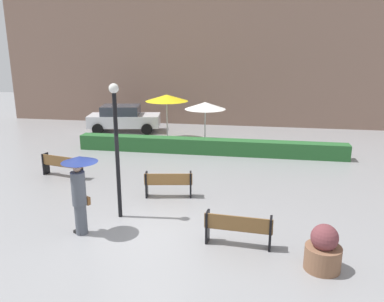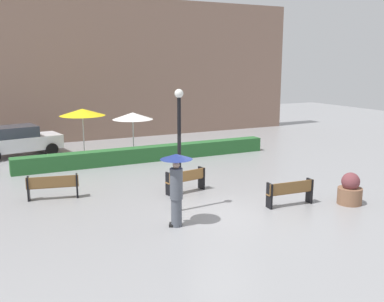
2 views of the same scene
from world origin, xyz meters
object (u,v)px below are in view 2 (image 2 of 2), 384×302
at_px(planter_pot, 350,190).
at_px(parked_car, 17,140).
at_px(bench_far_left, 53,185).
at_px(bench_mid_center, 186,179).
at_px(patio_umbrella_yellow, 82,112).
at_px(lamp_post, 179,138).
at_px(bench_near_right, 290,191).
at_px(pedestrian_with_umbrella, 176,180).
at_px(patio_umbrella_white, 133,116).

xyz_separation_m(planter_pot, parked_car, (-9.53, 13.49, 0.34)).
distance_m(bench_far_left, bench_mid_center, 4.80).
bearing_deg(parked_car, planter_pot, -54.74).
relative_size(bench_mid_center, patio_umbrella_yellow, 0.67).
distance_m(bench_far_left, planter_pot, 10.39).
distance_m(bench_far_left, lamp_post, 5.09).
height_order(patio_umbrella_yellow, parked_car, patio_umbrella_yellow).
relative_size(bench_far_left, bench_mid_center, 1.09).
height_order(planter_pot, lamp_post, lamp_post).
xyz_separation_m(bench_near_right, pedestrian_with_umbrella, (-4.23, -0.00, 0.88)).
bearing_deg(bench_mid_center, patio_umbrella_white, 87.66).
bearing_deg(planter_pot, parked_car, 125.26).
xyz_separation_m(bench_far_left, planter_pot, (9.09, -5.05, -0.03)).
xyz_separation_m(bench_mid_center, pedestrian_with_umbrella, (-1.72, -2.96, 0.88)).
bearing_deg(bench_near_right, bench_mid_center, 130.28).
xyz_separation_m(bench_far_left, patio_umbrella_white, (4.89, 5.57, 1.60)).
bearing_deg(parked_car, pedestrian_with_umbrella, -75.36).
relative_size(planter_pot, patio_umbrella_yellow, 0.45).
xyz_separation_m(bench_far_left, pedestrian_with_umbrella, (2.89, -4.31, 0.88)).
relative_size(lamp_post, parked_car, 0.90).
xyz_separation_m(bench_near_right, bench_mid_center, (-2.51, 2.96, -0.00)).
bearing_deg(pedestrian_with_umbrella, planter_pot, -6.74).
relative_size(patio_umbrella_yellow, patio_umbrella_white, 1.08).
distance_m(patio_umbrella_yellow, parked_car, 3.78).
bearing_deg(bench_mid_center, planter_pot, -39.53).
height_order(lamp_post, patio_umbrella_yellow, lamp_post).
bearing_deg(parked_car, bench_near_right, -59.32).
relative_size(bench_far_left, lamp_post, 0.45).
height_order(pedestrian_with_umbrella, lamp_post, lamp_post).
height_order(patio_umbrella_yellow, patio_umbrella_white, patio_umbrella_yellow).
bearing_deg(bench_far_left, parked_car, 93.03).
relative_size(bench_mid_center, pedestrian_with_umbrella, 0.75).
relative_size(planter_pot, lamp_post, 0.28).
height_order(bench_mid_center, pedestrian_with_umbrella, pedestrian_with_umbrella).
height_order(bench_far_left, pedestrian_with_umbrella, pedestrian_with_umbrella).
bearing_deg(planter_pot, pedestrian_with_umbrella, 173.26).
distance_m(planter_pot, patio_umbrella_white, 11.53).
bearing_deg(patio_umbrella_white, lamp_post, -98.92).
bearing_deg(lamp_post, planter_pot, -19.04).
bearing_deg(bench_mid_center, patio_umbrella_yellow, 103.62).
relative_size(pedestrian_with_umbrella, patio_umbrella_yellow, 0.88).
distance_m(bench_near_right, bench_far_left, 8.32).
height_order(pedestrian_with_umbrella, planter_pot, pedestrian_with_umbrella).
relative_size(bench_near_right, patio_umbrella_white, 0.76).
distance_m(bench_far_left, patio_umbrella_yellow, 7.51).
distance_m(bench_far_left, parked_car, 8.46).
bearing_deg(bench_far_left, patio_umbrella_white, 48.72).
xyz_separation_m(lamp_post, patio_umbrella_white, (1.36, 8.70, -0.32)).
height_order(bench_mid_center, parked_car, parked_car).
xyz_separation_m(bench_far_left, lamp_post, (3.53, -3.13, 1.92)).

